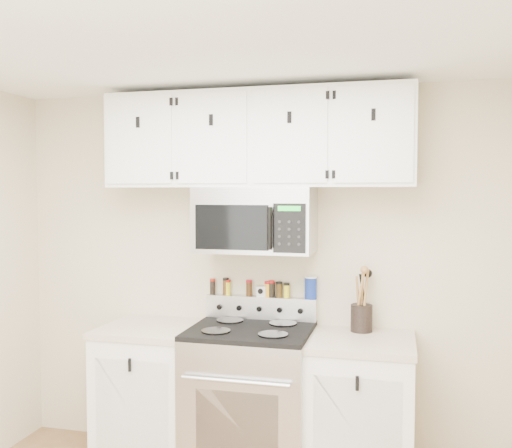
{
  "coord_description": "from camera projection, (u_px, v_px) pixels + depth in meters",
  "views": [
    {
      "loc": [
        0.9,
        -2.02,
        1.81
      ],
      "look_at": [
        0.03,
        1.45,
        1.61
      ],
      "focal_mm": 40.0,
      "sensor_mm": 36.0,
      "label": 1
    }
  ],
  "objects": [
    {
      "name": "back_wall",
      "position": [
        262.0,
        274.0,
        3.89
      ],
      "size": [
        3.5,
        0.01,
        2.5
      ],
      "primitive_type": "cube",
      "color": "beige",
      "rests_on": "floor"
    },
    {
      "name": "ceiling",
      "position": [
        154.0,
        9.0,
        2.14
      ],
      "size": [
        3.5,
        3.5,
        0.01
      ],
      "primitive_type": "cube",
      "color": "white",
      "rests_on": "back_wall"
    },
    {
      "name": "range",
      "position": [
        251.0,
        400.0,
        3.63
      ],
      "size": [
        0.76,
        0.65,
        1.1
      ],
      "color": "#B7B7BA",
      "rests_on": "floor"
    },
    {
      "name": "base_cabinet_left",
      "position": [
        152.0,
        393.0,
        3.82
      ],
      "size": [
        0.64,
        0.62,
        0.92
      ],
      "color": "white",
      "rests_on": "floor"
    },
    {
      "name": "base_cabinet_right",
      "position": [
        360.0,
        412.0,
        3.48
      ],
      "size": [
        0.64,
        0.62,
        0.92
      ],
      "color": "white",
      "rests_on": "floor"
    },
    {
      "name": "microwave",
      "position": [
        255.0,
        220.0,
        3.69
      ],
      "size": [
        0.76,
        0.44,
        0.42
      ],
      "color": "#9E9EA3",
      "rests_on": "back_wall"
    },
    {
      "name": "upper_cabinets",
      "position": [
        256.0,
        139.0,
        3.69
      ],
      "size": [
        2.0,
        0.35,
        0.62
      ],
      "color": "white",
      "rests_on": "back_wall"
    },
    {
      "name": "utensil_crock",
      "position": [
        362.0,
        316.0,
        3.63
      ],
      "size": [
        0.14,
        0.14,
        0.4
      ],
      "color": "black",
      "rests_on": "base_cabinet_right"
    },
    {
      "name": "kitchen_timer",
      "position": [
        261.0,
        291.0,
        3.87
      ],
      "size": [
        0.07,
        0.06,
        0.07
      ],
      "primitive_type": "cube",
      "rotation": [
        0.0,
        0.0,
        0.15
      ],
      "color": "silver",
      "rests_on": "range"
    },
    {
      "name": "salt_canister",
      "position": [
        311.0,
        288.0,
        3.78
      ],
      "size": [
        0.08,
        0.08,
        0.15
      ],
      "color": "navy",
      "rests_on": "range"
    },
    {
      "name": "spice_jar_0",
      "position": [
        213.0,
        286.0,
        3.95
      ],
      "size": [
        0.04,
        0.04,
        0.11
      ],
      "color": "black",
      "rests_on": "range"
    },
    {
      "name": "spice_jar_1",
      "position": [
        226.0,
        286.0,
        3.93
      ],
      "size": [
        0.04,
        0.04,
        0.12
      ],
      "color": "#462D11",
      "rests_on": "range"
    },
    {
      "name": "spice_jar_2",
      "position": [
        228.0,
        287.0,
        3.92
      ],
      "size": [
        0.04,
        0.04,
        0.11
      ],
      "color": "yellow",
      "rests_on": "range"
    },
    {
      "name": "spice_jar_3",
      "position": [
        249.0,
        288.0,
        3.89
      ],
      "size": [
        0.04,
        0.04,
        0.11
      ],
      "color": "#3B230E",
      "rests_on": "range"
    },
    {
      "name": "spice_jar_4",
      "position": [
        268.0,
        289.0,
        3.85
      ],
      "size": [
        0.05,
        0.05,
        0.11
      ],
      "color": "#F0A71C",
      "rests_on": "range"
    },
    {
      "name": "spice_jar_5",
      "position": [
        272.0,
        289.0,
        3.85
      ],
      "size": [
        0.05,
        0.05,
        0.11
      ],
      "color": "black",
      "rests_on": "range"
    },
    {
      "name": "spice_jar_6",
      "position": [
        279.0,
        289.0,
        3.84
      ],
      "size": [
        0.04,
        0.04,
        0.11
      ],
      "color": "#453010",
      "rests_on": "range"
    },
    {
      "name": "spice_jar_7",
      "position": [
        287.0,
        290.0,
        3.82
      ],
      "size": [
        0.04,
        0.04,
        0.1
      ],
      "color": "yellow",
      "rests_on": "range"
    }
  ]
}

